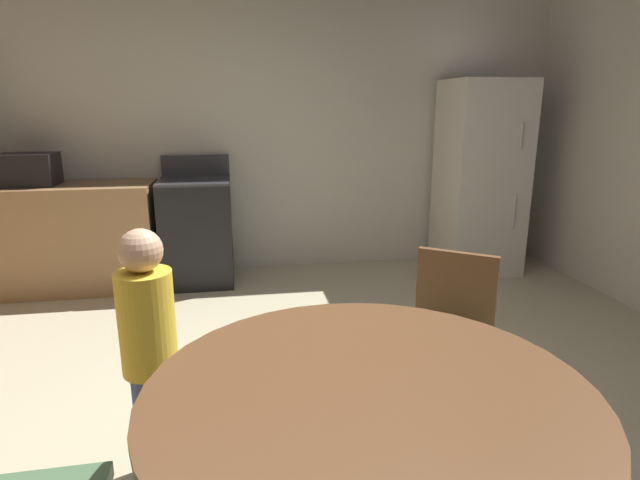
# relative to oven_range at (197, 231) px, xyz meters

# --- Properties ---
(ground_plane) EXTENTS (14.00, 14.00, 0.00)m
(ground_plane) POSITION_rel_oven_range_xyz_m (0.54, -2.53, -0.47)
(ground_plane) COLOR beige
(wall_back) EXTENTS (5.97, 0.12, 2.70)m
(wall_back) POSITION_rel_oven_range_xyz_m (0.54, 0.40, 0.88)
(wall_back) COLOR beige
(wall_back) RESTS_ON ground
(kitchen_counter) EXTENTS (1.79, 0.60, 0.90)m
(kitchen_counter) POSITION_rel_oven_range_xyz_m (-1.25, -0.00, -0.02)
(kitchen_counter) COLOR #9E754C
(kitchen_counter) RESTS_ON ground
(oven_range) EXTENTS (0.60, 0.60, 1.10)m
(oven_range) POSITION_rel_oven_range_xyz_m (0.00, 0.00, 0.00)
(oven_range) COLOR black
(oven_range) RESTS_ON ground
(refrigerator) EXTENTS (0.68, 0.68, 1.76)m
(refrigerator) POSITION_rel_oven_range_xyz_m (2.59, -0.05, 0.41)
(refrigerator) COLOR silver
(refrigerator) RESTS_ON ground
(microwave) EXTENTS (0.44, 0.32, 0.26)m
(microwave) POSITION_rel_oven_range_xyz_m (-1.31, -0.00, 0.56)
(microwave) COLOR black
(microwave) RESTS_ON kitchen_counter
(dining_table) EXTENTS (1.30, 1.30, 0.76)m
(dining_table) POSITION_rel_oven_range_xyz_m (0.69, -3.24, 0.14)
(dining_table) COLOR brown
(dining_table) RESTS_ON ground
(chair_northeast) EXTENTS (0.56, 0.56, 0.87)m
(chair_northeast) POSITION_rel_oven_range_xyz_m (1.30, -2.42, 0.03)
(chair_northeast) COLOR brown
(chair_northeast) RESTS_ON ground
(person_child) EXTENTS (0.31, 0.31, 1.09)m
(person_child) POSITION_rel_oven_range_xyz_m (-0.02, -2.55, 0.11)
(person_child) COLOR #3D4C84
(person_child) RESTS_ON ground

